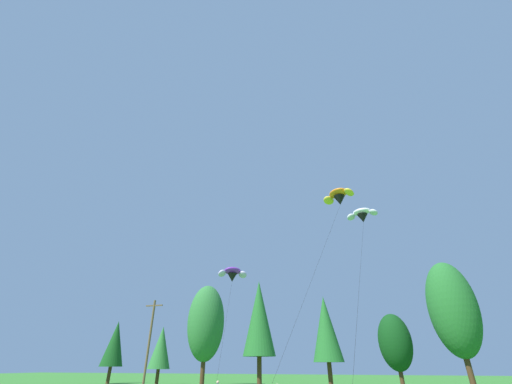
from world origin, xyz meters
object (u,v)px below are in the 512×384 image
Objects in this scene: utility_pole at (149,342)px; parafoil_kite_far_white at (362,215)px; parafoil_kite_mid_orange at (339,196)px; parafoil_kite_high_purple at (232,274)px.

parafoil_kite_far_white reaches higher than utility_pole.
parafoil_kite_far_white is at bearing 5.67° from utility_pole.
utility_pole is 0.53× the size of parafoil_kite_mid_orange.
parafoil_kite_mid_orange is (14.99, -7.96, 5.48)m from parafoil_kite_high_purple.
parafoil_kite_high_purple is at bearing 171.60° from parafoil_kite_far_white.
parafoil_kite_high_purple is 0.82× the size of parafoil_kite_far_white.
parafoil_kite_mid_orange reaches higher than parafoil_kite_high_purple.
parafoil_kite_far_white is (17.38, -2.57, 5.29)m from parafoil_kite_high_purple.
utility_pole is 26.87m from parafoil_kite_mid_orange.
parafoil_kite_mid_orange reaches higher than parafoil_kite_far_white.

